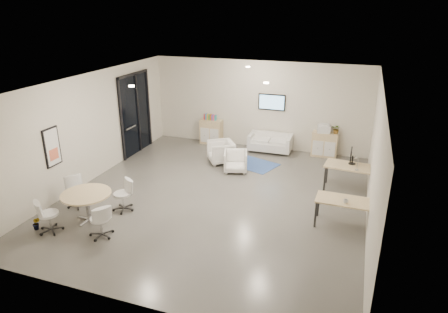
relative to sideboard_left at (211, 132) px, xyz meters
name	(u,v)px	position (x,y,z in m)	size (l,w,h in m)	color
room_shell	(215,143)	(1.76, -4.26, 1.14)	(9.60, 10.60, 4.80)	#514F4A
glass_door	(135,112)	(-2.19, -1.75, 1.04)	(0.09, 1.90, 2.85)	black
artwork	(52,147)	(-2.21, -5.86, 1.08)	(0.05, 0.54, 1.04)	black
wall_tv	(272,102)	(2.26, 0.20, 1.29)	(0.98, 0.06, 0.58)	black
ceiling_spots	(219,78)	(1.56, -3.43, 2.72)	(3.14, 4.14, 0.03)	#FFEAC6
sideboard_left	(211,132)	(0.00, 0.00, 0.00)	(0.83, 0.43, 0.93)	tan
sideboard_right	(324,144)	(4.26, 0.00, -0.03)	(0.87, 0.42, 0.87)	tan
books	(210,117)	(-0.04, 0.00, 0.58)	(0.48, 0.14, 0.22)	red
printer	(324,128)	(4.18, 0.01, 0.55)	(0.49, 0.43, 0.31)	white
loveseat	(270,143)	(2.35, -0.15, -0.15)	(1.54, 0.79, 0.57)	white
blue_rug	(251,164)	(2.04, -1.55, -0.46)	(1.64, 1.09, 0.01)	#305694
armchair_left	(221,151)	(1.02, -1.77, -0.05)	(0.80, 0.75, 0.82)	white
armchair_right	(235,160)	(1.72, -2.34, -0.09)	(0.72, 0.68, 0.75)	white
desk_rear	(351,168)	(5.26, -2.58, 0.22)	(1.52, 0.87, 0.76)	tan
desk_front	(344,203)	(5.20, -4.70, 0.16)	(1.35, 0.70, 0.69)	tan
monitor	(351,156)	(5.22, -2.43, 0.53)	(0.20, 0.50, 0.44)	black
round_table	(86,196)	(-0.78, -6.51, 0.19)	(1.21, 1.21, 0.73)	tan
meeting_chairs	(88,205)	(-0.78, -6.51, -0.05)	(2.29, 2.29, 0.82)	white
plant_cabinet	(336,130)	(4.61, -0.01, 0.54)	(0.30, 0.33, 0.26)	#3F7F3F
plant_floor	(37,227)	(-1.67, -7.30, -0.39)	(0.18, 0.33, 0.15)	#3F7F3F
cup	(346,201)	(5.23, -4.86, 0.29)	(0.11, 0.09, 0.11)	white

